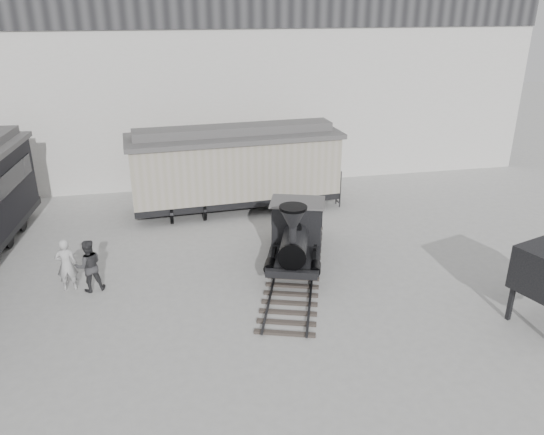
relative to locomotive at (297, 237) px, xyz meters
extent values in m
plane|color=#9E9E9B|center=(-1.32, -4.10, -1.11)|extent=(90.00, 90.00, 0.00)
cube|color=silver|center=(-1.32, 10.90, 4.39)|extent=(34.00, 2.40, 11.00)
cube|color=#40362F|center=(-0.21, -0.64, -1.04)|extent=(4.45, 8.68, 0.15)
cube|color=#2D2D30|center=(-0.85, -0.43, -0.99)|extent=(2.76, 8.12, 0.06)
cube|color=#2D2D30|center=(0.42, -0.85, -0.99)|extent=(2.76, 8.12, 0.06)
cylinder|color=black|center=(-1.05, -0.85, -0.45)|extent=(0.43, 1.00, 1.02)
cylinder|color=black|center=(0.33, -1.31, -0.45)|extent=(0.43, 1.00, 1.02)
cylinder|color=black|center=(-0.67, 0.29, -0.45)|extent=(0.43, 1.00, 1.02)
cylinder|color=black|center=(0.71, -0.17, -0.45)|extent=(0.43, 1.00, 1.02)
cube|color=black|center=(-0.17, -0.51, -0.34)|extent=(2.81, 3.75, 0.26)
cylinder|color=black|center=(-0.37, -1.13, 0.25)|extent=(1.55, 2.32, 0.93)
cylinder|color=black|center=(-0.64, -1.92, 0.97)|extent=(0.30, 0.30, 0.56)
cone|color=black|center=(-0.64, -1.92, 1.58)|extent=(1.13, 1.13, 0.65)
sphere|color=black|center=(-0.26, -0.77, 0.70)|extent=(0.48, 0.48, 0.48)
cube|color=black|center=(0.09, 0.28, 0.51)|extent=(2.11, 1.76, 1.44)
cube|color=#565555|center=(0.09, 0.28, 1.26)|extent=(2.35, 1.99, 0.07)
cube|color=black|center=(0.62, 1.87, -0.01)|extent=(2.17, 2.29, 0.83)
cylinder|color=black|center=(-3.84, 6.03, -0.69)|extent=(2.16, 0.97, 0.85)
cylinder|color=black|center=(1.02, 6.32, -0.69)|extent=(2.16, 0.97, 0.85)
cube|color=black|center=(-1.41, 6.17, -0.48)|extent=(9.66, 3.22, 0.32)
cube|color=#A29B85|center=(-1.41, 6.17, 1.00)|extent=(9.66, 3.32, 2.64)
cube|color=#565555|center=(-1.41, 6.17, 2.43)|extent=(10.00, 3.66, 0.21)
cube|color=#565555|center=(-1.41, 6.17, 2.72)|extent=(9.15, 1.82, 0.38)
imported|color=#B9B9B8|center=(-8.15, -0.32, -0.16)|extent=(0.71, 0.48, 1.91)
imported|color=#353538|center=(-7.41, -0.52, -0.18)|extent=(1.05, 0.90, 1.88)
cube|color=black|center=(5.57, -5.08, -0.53)|extent=(0.16, 0.16, 1.17)
camera|label=1|loc=(-4.59, -17.45, 8.18)|focal=35.00mm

